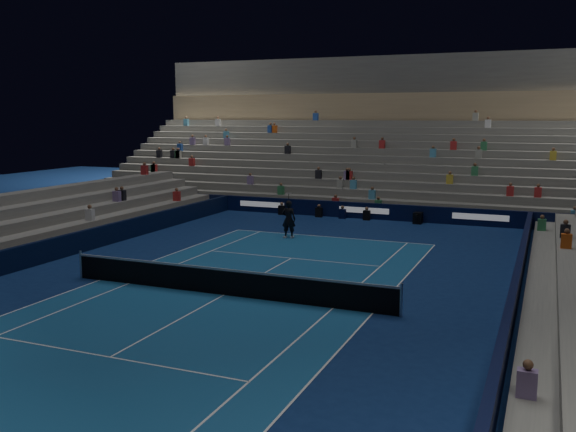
% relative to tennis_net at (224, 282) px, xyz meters
% --- Properties ---
extents(ground, '(90.00, 90.00, 0.00)m').
position_rel_tennis_net_xyz_m(ground, '(0.00, 0.00, -0.50)').
color(ground, navy).
rests_on(ground, ground).
extents(court_surface, '(10.97, 23.77, 0.01)m').
position_rel_tennis_net_xyz_m(court_surface, '(0.00, 0.00, -0.50)').
color(court_surface, navy).
rests_on(court_surface, ground).
extents(sponsor_barrier_far, '(44.00, 0.25, 1.00)m').
position_rel_tennis_net_xyz_m(sponsor_barrier_far, '(0.00, 18.50, -0.00)').
color(sponsor_barrier_far, black).
rests_on(sponsor_barrier_far, ground).
extents(sponsor_barrier_east, '(0.25, 37.00, 1.00)m').
position_rel_tennis_net_xyz_m(sponsor_barrier_east, '(9.70, 0.00, -0.00)').
color(sponsor_barrier_east, black).
rests_on(sponsor_barrier_east, ground).
extents(sponsor_barrier_west, '(0.25, 37.00, 1.00)m').
position_rel_tennis_net_xyz_m(sponsor_barrier_west, '(-9.70, 0.00, -0.00)').
color(sponsor_barrier_west, black).
rests_on(sponsor_barrier_west, ground).
extents(grandstand_main, '(44.00, 15.20, 11.20)m').
position_rel_tennis_net_xyz_m(grandstand_main, '(0.00, 27.90, 2.87)').
color(grandstand_main, slate).
rests_on(grandstand_main, ground).
extents(tennis_net, '(12.90, 0.10, 1.10)m').
position_rel_tennis_net_xyz_m(tennis_net, '(0.00, 0.00, 0.00)').
color(tennis_net, '#B2B2B7').
rests_on(tennis_net, ground).
extents(tennis_player, '(0.79, 0.58, 2.00)m').
position_rel_tennis_net_xyz_m(tennis_player, '(-1.96, 10.84, 0.50)').
color(tennis_player, black).
rests_on(tennis_player, ground).
extents(broadcast_camera, '(0.52, 0.97, 0.67)m').
position_rel_tennis_net_xyz_m(broadcast_camera, '(3.46, 17.93, -0.16)').
color(broadcast_camera, black).
rests_on(broadcast_camera, ground).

